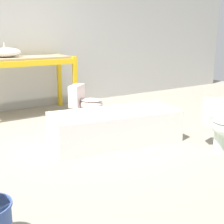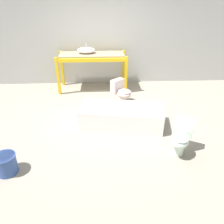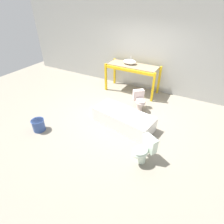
{
  "view_description": "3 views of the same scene",
  "coord_description": "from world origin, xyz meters",
  "px_view_note": "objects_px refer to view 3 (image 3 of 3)",
  "views": [
    {
      "loc": [
        -1.86,
        -3.67,
        1.43
      ],
      "look_at": [
        0.01,
        -0.82,
        0.55
      ],
      "focal_mm": 50.0,
      "sensor_mm": 36.0,
      "label": 1
    },
    {
      "loc": [
        -0.04,
        -4.31,
        2.49
      ],
      "look_at": [
        0.14,
        -0.69,
        0.49
      ],
      "focal_mm": 35.0,
      "sensor_mm": 36.0,
      "label": 2
    },
    {
      "loc": [
        1.95,
        -3.95,
        3.06
      ],
      "look_at": [
        0.21,
        -0.79,
        0.64
      ],
      "focal_mm": 28.0,
      "sensor_mm": 36.0,
      "label": 3
    }
  ],
  "objects_px": {
    "sink_basin": "(130,62)",
    "toilet_far": "(144,150)",
    "bathtub_main": "(123,118)",
    "bucket_white": "(39,125)",
    "toilet_near": "(140,100)"
  },
  "relations": [
    {
      "from": "sink_basin",
      "to": "toilet_far",
      "type": "height_order",
      "value": "sink_basin"
    },
    {
      "from": "bathtub_main",
      "to": "bucket_white",
      "type": "xyz_separation_m",
      "value": [
        -1.9,
        -1.29,
        -0.07
      ]
    },
    {
      "from": "toilet_near",
      "to": "bucket_white",
      "type": "height_order",
      "value": "toilet_near"
    },
    {
      "from": "bathtub_main",
      "to": "bucket_white",
      "type": "distance_m",
      "value": 2.3
    },
    {
      "from": "bathtub_main",
      "to": "toilet_far",
      "type": "height_order",
      "value": "toilet_far"
    },
    {
      "from": "toilet_near",
      "to": "toilet_far",
      "type": "relative_size",
      "value": 1.0
    },
    {
      "from": "toilet_near",
      "to": "bucket_white",
      "type": "xyz_separation_m",
      "value": [
        -1.98,
        -2.26,
        -0.17
      ]
    },
    {
      "from": "bathtub_main",
      "to": "toilet_near",
      "type": "relative_size",
      "value": 2.87
    },
    {
      "from": "sink_basin",
      "to": "toilet_far",
      "type": "bearing_deg",
      "value": -60.37
    },
    {
      "from": "bucket_white",
      "to": "toilet_near",
      "type": "bearing_deg",
      "value": 48.75
    },
    {
      "from": "bathtub_main",
      "to": "toilet_far",
      "type": "xyz_separation_m",
      "value": [
        0.93,
        -0.96,
        0.1
      ]
    },
    {
      "from": "sink_basin",
      "to": "bucket_white",
      "type": "distance_m",
      "value": 3.66
    },
    {
      "from": "toilet_far",
      "to": "toilet_near",
      "type": "bearing_deg",
      "value": 142.22
    },
    {
      "from": "toilet_far",
      "to": "bucket_white",
      "type": "distance_m",
      "value": 2.85
    },
    {
      "from": "toilet_near",
      "to": "bathtub_main",
      "type": "bearing_deg",
      "value": -135.63
    }
  ]
}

